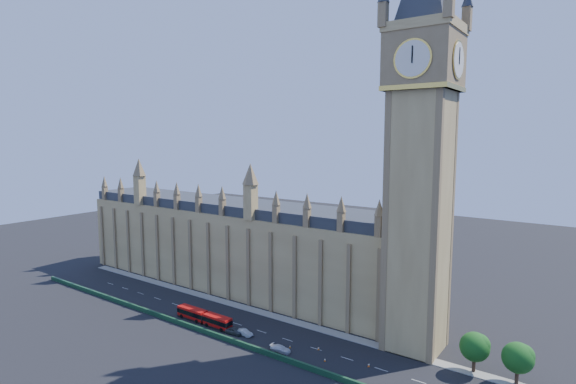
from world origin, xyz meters
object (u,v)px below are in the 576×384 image
Objects in this scene: red_bus at (204,317)px; car_grey at (234,331)px; car_white at (280,349)px; car_silver at (244,333)px.

red_bus is 3.83× the size of car_grey.
car_white is (14.77, -0.86, -0.08)m from car_grey.
car_grey reaches higher than car_silver.
car_white is at bearing -97.00° from car_silver.
car_grey reaches higher than car_white.
car_silver is 0.90× the size of car_white.
car_grey is 14.79m from car_white.
red_bus is 3.65× the size of car_white.
car_silver is at bearing 76.76° from car_white.
car_silver is (2.61, 0.82, -0.07)m from car_grey.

